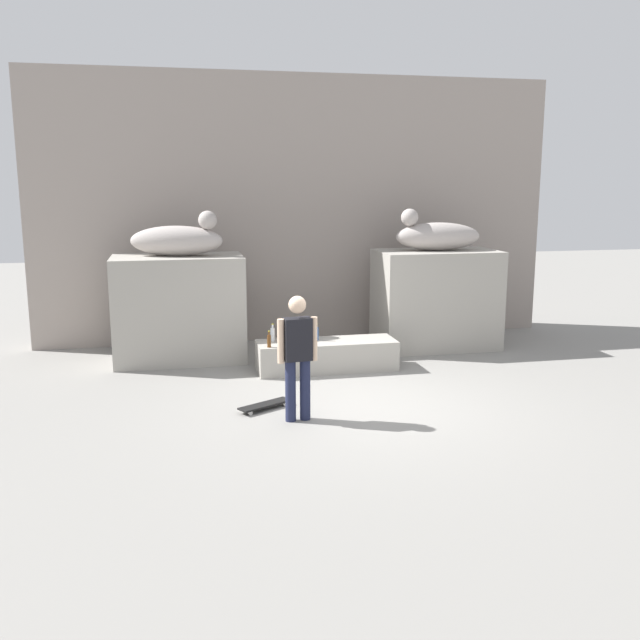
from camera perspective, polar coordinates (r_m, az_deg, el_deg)
name	(u,v)px	position (r m, az deg, el deg)	size (l,w,h in m)	color
ground_plane	(356,404)	(10.08, 2.94, -6.84)	(40.00, 40.00, 0.00)	gray
facade_wall	(297,209)	(14.20, -1.91, 8.96)	(10.23, 0.60, 5.15)	gray
pedestal_left	(179,309)	(12.58, -11.34, 0.92)	(2.24, 1.27, 1.85)	#A39E93
pedestal_right	(436,299)	(13.49, 9.37, 1.67)	(2.24, 1.27, 1.85)	#A39E93
statue_reclining_left	(179,240)	(12.42, -11.39, 6.41)	(1.69, 0.92, 0.78)	#B2A8A2
statue_reclining_right	(436,235)	(13.34, 9.38, 6.79)	(1.63, 0.67, 0.78)	#B2A8A2
ledge_block	(327,355)	(11.81, 0.54, -2.88)	(2.32, 0.74, 0.50)	#A39E93
skater	(298,353)	(9.18, -1.83, -2.65)	(0.54, 0.24, 1.67)	#1E233F
skateboard	(265,405)	(9.87, -4.48, -6.86)	(0.79, 0.57, 0.08)	black
bottle_clear	(273,334)	(11.76, -3.86, -1.12)	(0.08, 0.08, 0.29)	silver
bottle_blue	(317,333)	(11.77, -0.28, -1.08)	(0.07, 0.07, 0.29)	#194C99
bottle_brown	(269,341)	(11.31, -4.15, -1.68)	(0.06, 0.06, 0.27)	#593314
bottle_orange	(282,334)	(11.72, -3.09, -1.12)	(0.08, 0.08, 0.30)	orange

